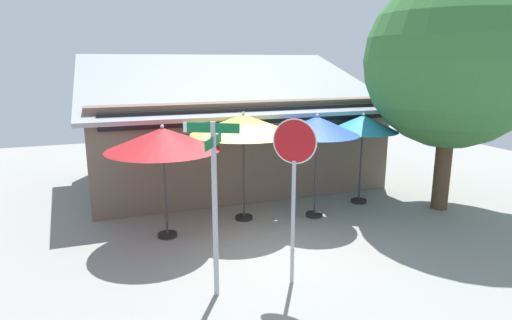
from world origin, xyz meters
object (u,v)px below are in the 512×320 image
patio_umbrella_royal_blue_right (317,126)px  shade_tree (462,64)px  patio_umbrella_crimson_left (163,140)px  patio_umbrella_mustard_center (243,125)px  stop_sign (294,171)px  street_sign_post (214,192)px  patio_umbrella_teal_far_right (363,124)px

patio_umbrella_royal_blue_right → shade_tree: (3.73, -0.69, 1.51)m
patio_umbrella_crimson_left → patio_umbrella_mustard_center: bearing=13.4°
stop_sign → patio_umbrella_crimson_left: 3.44m
street_sign_post → patio_umbrella_mustard_center: 3.73m
patio_umbrella_mustard_center → patio_umbrella_teal_far_right: (3.52, 0.17, -0.18)m
patio_umbrella_mustard_center → patio_umbrella_royal_blue_right: patio_umbrella_mustard_center is taller
patio_umbrella_mustard_center → shade_tree: size_ratio=0.45×
street_sign_post → patio_umbrella_teal_far_right: 6.20m
street_sign_post → shade_tree: bearing=17.3°
patio_umbrella_mustard_center → shade_tree: (5.52, -1.11, 1.43)m
stop_sign → shade_tree: (5.71, 2.28, 1.76)m
patio_umbrella_royal_blue_right → patio_umbrella_teal_far_right: 1.83m
patio_umbrella_royal_blue_right → street_sign_post: bearing=-139.4°
stop_sign → patio_umbrella_mustard_center: stop_sign is taller
stop_sign → patio_umbrella_mustard_center: size_ratio=1.09×
stop_sign → patio_umbrella_royal_blue_right: size_ratio=1.12×
patio_umbrella_crimson_left → shade_tree: (7.53, -0.63, 1.60)m
patio_umbrella_mustard_center → stop_sign: bearing=-93.3°
stop_sign → patio_umbrella_crimson_left: (-1.82, 2.91, 0.16)m
patio_umbrella_mustard_center → patio_umbrella_teal_far_right: bearing=2.8°
stop_sign → patio_umbrella_mustard_center: (0.19, 3.39, 0.33)m
stop_sign → shade_tree: size_ratio=0.49×
patio_umbrella_royal_blue_right → patio_umbrella_teal_far_right: size_ratio=1.04×
street_sign_post → stop_sign: stop_sign is taller
stop_sign → street_sign_post: bearing=176.9°
shade_tree → stop_sign: bearing=-158.2°
patio_umbrella_teal_far_right → shade_tree: 2.87m
stop_sign → patio_umbrella_royal_blue_right: (1.99, 2.98, 0.25)m
street_sign_post → shade_tree: shade_tree is taller
patio_umbrella_crimson_left → shade_tree: bearing=-4.8°
shade_tree → street_sign_post: bearing=-162.7°
stop_sign → shade_tree: bearing=21.8°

